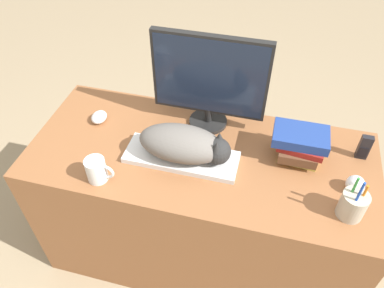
% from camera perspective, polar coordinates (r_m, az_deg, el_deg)
% --- Properties ---
extents(desk, '(1.45, 0.63, 0.75)m').
position_cam_1_polar(desk, '(1.85, 1.15, -9.55)').
color(desk, brown).
rests_on(desk, ground_plane).
extents(keyboard, '(0.46, 0.16, 0.02)m').
position_cam_1_polar(keyboard, '(1.53, -1.61, -2.03)').
color(keyboard, silver).
rests_on(keyboard, desk).
extents(cat, '(0.37, 0.18, 0.14)m').
position_cam_1_polar(cat, '(1.47, -0.88, -0.05)').
color(cat, '#66605B').
rests_on(cat, keyboard).
extents(monitor, '(0.48, 0.17, 0.44)m').
position_cam_1_polar(monitor, '(1.56, 2.70, 9.79)').
color(monitor, black).
rests_on(monitor, desk).
extents(computer_mouse, '(0.07, 0.08, 0.04)m').
position_cam_1_polar(computer_mouse, '(1.75, -13.97, 4.01)').
color(computer_mouse, silver).
rests_on(computer_mouse, desk).
extents(coffee_mug, '(0.11, 0.08, 0.10)m').
position_cam_1_polar(coffee_mug, '(1.48, -14.28, -3.86)').
color(coffee_mug, silver).
rests_on(coffee_mug, desk).
extents(pen_cup, '(0.09, 0.09, 0.20)m').
position_cam_1_polar(pen_cup, '(1.44, 23.29, -8.50)').
color(pen_cup, '#B2A893').
rests_on(pen_cup, desk).
extents(baseball, '(0.07, 0.07, 0.07)m').
position_cam_1_polar(baseball, '(1.54, 23.61, -5.63)').
color(baseball, silver).
rests_on(baseball, desk).
extents(phone, '(0.05, 0.03, 0.11)m').
position_cam_1_polar(phone, '(1.66, 24.76, -0.48)').
color(phone, black).
rests_on(phone, desk).
extents(book_stack, '(0.22, 0.17, 0.14)m').
position_cam_1_polar(book_stack, '(1.55, 16.13, -0.05)').
color(book_stack, '#CCC14C').
rests_on(book_stack, desk).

